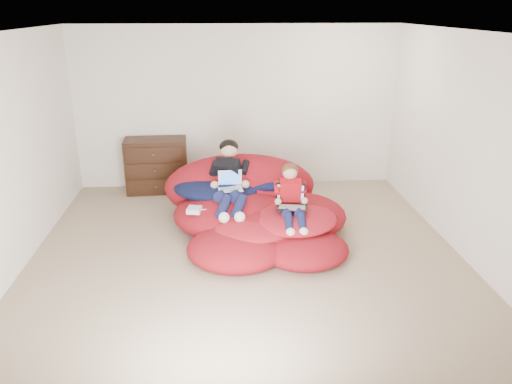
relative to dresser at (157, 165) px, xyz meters
name	(u,v)px	position (x,y,z in m)	size (l,w,h in m)	color
room_shell	(246,237)	(1.26, -2.25, -0.20)	(5.10, 5.10, 2.77)	tan
dresser	(157,165)	(0.00, 0.00, 0.00)	(0.95, 0.55, 0.84)	black
beanbag_pile	(253,209)	(1.39, -1.57, -0.14)	(2.38, 2.33, 0.92)	maroon
cream_pillow	(214,167)	(0.90, -0.77, 0.20)	(0.40, 0.25, 0.25)	beige
older_boy	(230,176)	(1.10, -1.46, 0.28)	(0.44, 1.13, 0.76)	black
younger_boy	(291,196)	(1.82, -1.99, 0.20)	(0.28, 0.83, 0.65)	red
laptop_white	(230,184)	(1.10, -1.55, 0.21)	(0.32, 0.27, 0.22)	silver
laptop_black	(291,200)	(1.82, -1.99, 0.14)	(0.41, 0.39, 0.26)	black
power_adapter	(194,210)	(0.66, -1.86, 0.00)	(0.16, 0.16, 0.06)	silver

